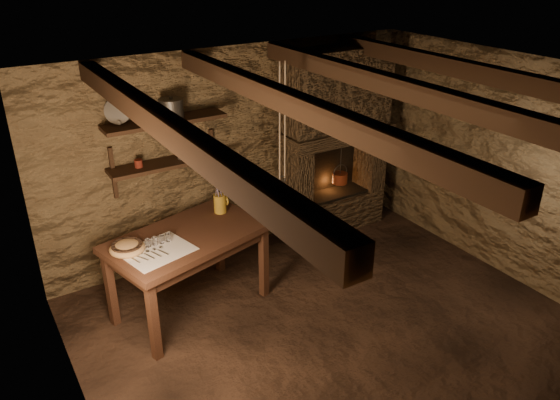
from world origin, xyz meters
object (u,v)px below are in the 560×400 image
stoneware_jug (220,195)px  wooden_bowl (127,248)px  red_pot (340,177)px  iron_stockpot (172,109)px  work_table (190,270)px

stoneware_jug → wooden_bowl: bearing=-157.9°
wooden_bowl → red_pot: bearing=12.9°
stoneware_jug → iron_stockpot: size_ratio=1.88×
work_table → iron_stockpot: iron_stockpot is taller
iron_stockpot → stoneware_jug: bearing=-63.3°
work_table → red_pot: red_pot is taller
stoneware_jug → wooden_bowl: size_ratio=1.41×
wooden_bowl → red_pot: (2.91, 0.67, -0.20)m
stoneware_jug → red_pot: (1.84, 0.38, -0.35)m
work_table → iron_stockpot: 1.61m
wooden_bowl → work_table: bearing=2.0°
stoneware_jug → wooden_bowl: (-1.07, -0.29, -0.16)m
wooden_bowl → red_pot: size_ratio=0.59×
iron_stockpot → red_pot: bearing=-3.3°
work_table → red_pot: (2.33, 0.65, 0.24)m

